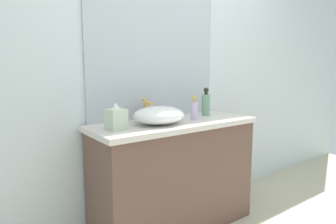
{
  "coord_description": "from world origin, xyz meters",
  "views": [
    {
      "loc": [
        -1.43,
        -1.27,
        1.23
      ],
      "look_at": [
        -0.2,
        0.42,
        0.93
      ],
      "focal_mm": 31.01,
      "sensor_mm": 36.0,
      "label": 1
    }
  ],
  "objects_px": {
    "lotion_bottle": "(206,104)",
    "tissue_box": "(116,118)",
    "sink_basin": "(159,115)",
    "soap_dispenser": "(194,110)"
  },
  "relations": [
    {
      "from": "sink_basin",
      "to": "lotion_bottle",
      "type": "distance_m",
      "value": 0.55
    },
    {
      "from": "sink_basin",
      "to": "lotion_bottle",
      "type": "relative_size",
      "value": 1.61
    },
    {
      "from": "lotion_bottle",
      "to": "tissue_box",
      "type": "distance_m",
      "value": 0.89
    },
    {
      "from": "lotion_bottle",
      "to": "tissue_box",
      "type": "xyz_separation_m",
      "value": [
        -0.88,
        -0.1,
        -0.03
      ]
    },
    {
      "from": "sink_basin",
      "to": "tissue_box",
      "type": "relative_size",
      "value": 2.18
    },
    {
      "from": "tissue_box",
      "to": "soap_dispenser",
      "type": "bearing_deg",
      "value": -0.2
    },
    {
      "from": "lotion_bottle",
      "to": "sink_basin",
      "type": "bearing_deg",
      "value": -170.71
    },
    {
      "from": "sink_basin",
      "to": "soap_dispenser",
      "type": "height_order",
      "value": "soap_dispenser"
    },
    {
      "from": "soap_dispenser",
      "to": "tissue_box",
      "type": "bearing_deg",
      "value": 179.8
    },
    {
      "from": "lotion_bottle",
      "to": "tissue_box",
      "type": "height_order",
      "value": "lotion_bottle"
    }
  ]
}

